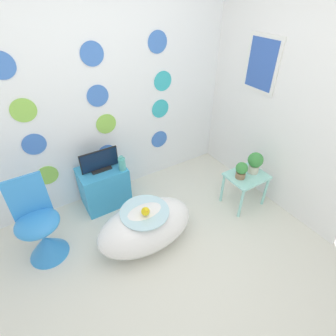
{
  "coord_description": "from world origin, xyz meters",
  "views": [
    {
      "loc": [
        -0.8,
        -1.08,
        2.32
      ],
      "look_at": [
        0.35,
        0.78,
        0.72
      ],
      "focal_mm": 28.0,
      "sensor_mm": 36.0,
      "label": 1
    }
  ],
  "objects_px": {
    "potted_plant_left": "(241,170)",
    "potted_plant_right": "(255,162)",
    "bathtub": "(146,226)",
    "tv": "(100,162)",
    "vase": "(122,164)",
    "chair": "(42,234)"
  },
  "relations": [
    {
      "from": "potted_plant_left",
      "to": "potted_plant_right",
      "type": "relative_size",
      "value": 0.77
    },
    {
      "from": "bathtub",
      "to": "tv",
      "type": "height_order",
      "value": "tv"
    },
    {
      "from": "bathtub",
      "to": "potted_plant_left",
      "type": "distance_m",
      "value": 1.24
    },
    {
      "from": "tv",
      "to": "vase",
      "type": "bearing_deg",
      "value": -31.99
    },
    {
      "from": "bathtub",
      "to": "potted_plant_right",
      "type": "height_order",
      "value": "potted_plant_right"
    },
    {
      "from": "tv",
      "to": "potted_plant_right",
      "type": "relative_size",
      "value": 1.66
    },
    {
      "from": "bathtub",
      "to": "potted_plant_right",
      "type": "relative_size",
      "value": 3.91
    },
    {
      "from": "chair",
      "to": "vase",
      "type": "distance_m",
      "value": 1.08
    },
    {
      "from": "tv",
      "to": "potted_plant_right",
      "type": "bearing_deg",
      "value": -29.89
    },
    {
      "from": "tv",
      "to": "vase",
      "type": "xyz_separation_m",
      "value": [
        0.21,
        -0.13,
        -0.03
      ]
    },
    {
      "from": "chair",
      "to": "potted_plant_right",
      "type": "distance_m",
      "value": 2.4
    },
    {
      "from": "potted_plant_left",
      "to": "chair",
      "type": "bearing_deg",
      "value": 167.14
    },
    {
      "from": "tv",
      "to": "vase",
      "type": "distance_m",
      "value": 0.25
    },
    {
      "from": "tv",
      "to": "potted_plant_right",
      "type": "distance_m",
      "value": 1.79
    },
    {
      "from": "vase",
      "to": "potted_plant_right",
      "type": "xyz_separation_m",
      "value": [
        1.34,
        -0.76,
        -0.01
      ]
    },
    {
      "from": "vase",
      "to": "potted_plant_left",
      "type": "height_order",
      "value": "vase"
    },
    {
      "from": "bathtub",
      "to": "tv",
      "type": "relative_size",
      "value": 2.36
    },
    {
      "from": "potted_plant_right",
      "to": "potted_plant_left",
      "type": "bearing_deg",
      "value": 178.84
    },
    {
      "from": "vase",
      "to": "potted_plant_left",
      "type": "bearing_deg",
      "value": -33.64
    },
    {
      "from": "vase",
      "to": "potted_plant_left",
      "type": "distance_m",
      "value": 1.36
    },
    {
      "from": "tv",
      "to": "potted_plant_left",
      "type": "height_order",
      "value": "tv"
    },
    {
      "from": "tv",
      "to": "potted_plant_left",
      "type": "distance_m",
      "value": 1.61
    }
  ]
}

